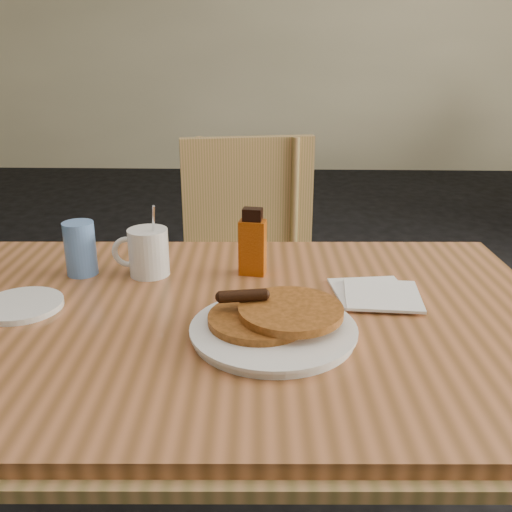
{
  "coord_description": "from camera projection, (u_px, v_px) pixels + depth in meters",
  "views": [
    {
      "loc": [
        0.02,
        -0.99,
        1.24
      ],
      "look_at": [
        -0.01,
        0.03,
        0.86
      ],
      "focal_mm": 40.0,
      "sensor_mm": 36.0,
      "label": 1
    }
  ],
  "objects": [
    {
      "name": "wall_back",
      "position": [
        272.0,
        27.0,
        5.56
      ],
      "size": [
        8.0,
        0.0,
        8.0
      ],
      "primitive_type": "plane",
      "rotation": [
        1.57,
        0.0,
        0.0
      ],
      "color": "beige",
      "rests_on": "ground"
    },
    {
      "name": "main_table",
      "position": [
        233.0,
        331.0,
        1.12
      ],
      "size": [
        1.34,
        0.93,
        0.75
      ],
      "rotation": [
        0.0,
        0.0,
        0.03
      ],
      "color": "#AF673E",
      "rests_on": "floor"
    },
    {
      "name": "chair_main_far",
      "position": [
        247.0,
        261.0,
        1.86
      ],
      "size": [
        0.51,
        0.51,
        0.96
      ],
      "rotation": [
        0.0,
        0.0,
        0.19
      ],
      "color": "tan",
      "rests_on": "floor"
    },
    {
      "name": "pancake_plate",
      "position": [
        274.0,
        325.0,
        1.02
      ],
      "size": [
        0.3,
        0.3,
        0.07
      ],
      "rotation": [
        0.0,
        0.0,
        -0.26
      ],
      "color": "white",
      "rests_on": "main_table"
    },
    {
      "name": "coffee_mug",
      "position": [
        147.0,
        251.0,
        1.28
      ],
      "size": [
        0.13,
        0.09,
        0.17
      ],
      "rotation": [
        0.0,
        0.0,
        -0.12
      ],
      "color": "white",
      "rests_on": "main_table"
    },
    {
      "name": "syrup_bottle",
      "position": [
        253.0,
        244.0,
        1.27
      ],
      "size": [
        0.06,
        0.05,
        0.15
      ],
      "rotation": [
        0.0,
        0.0,
        -0.16
      ],
      "color": "maroon",
      "rests_on": "main_table"
    },
    {
      "name": "napkin_stack",
      "position": [
        376.0,
        294.0,
        1.18
      ],
      "size": [
        0.19,
        0.19,
        0.01
      ],
      "rotation": [
        0.0,
        0.0,
        0.14
      ],
      "color": "white",
      "rests_on": "main_table"
    },
    {
      "name": "blue_tumbler",
      "position": [
        80.0,
        248.0,
        1.28
      ],
      "size": [
        0.08,
        0.08,
        0.12
      ],
      "primitive_type": "cylinder",
      "rotation": [
        0.0,
        0.0,
        0.26
      ],
      "color": "#5B8AD6",
      "rests_on": "main_table"
    },
    {
      "name": "side_saucer",
      "position": [
        21.0,
        305.0,
        1.13
      ],
      "size": [
        0.16,
        0.16,
        0.01
      ],
      "primitive_type": "cylinder",
      "rotation": [
        0.0,
        0.0,
        -0.01
      ],
      "color": "white",
      "rests_on": "main_table"
    }
  ]
}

